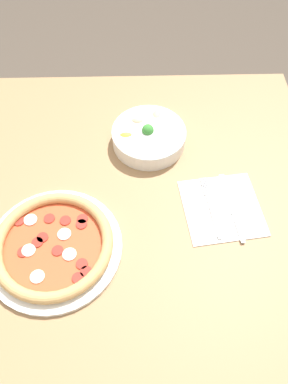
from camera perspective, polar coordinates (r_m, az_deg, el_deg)
The scene contains 7 objects.
ground_plane at distance 1.62m, azimuth -4.33°, elevation -14.99°, with size 8.00×8.00×0.00m, color #4C4238.
dining_table at distance 1.04m, azimuth -6.51°, elevation -3.46°, with size 1.16×0.91×0.74m.
pizza at distance 0.88m, azimuth -13.65°, elevation -7.92°, with size 0.31×0.31×0.04m.
bowl at distance 1.03m, azimuth 0.71°, elevation 8.57°, with size 0.20×0.20×0.07m.
napkin at distance 0.94m, azimuth 11.78°, elevation -2.37°, with size 0.21×0.21×0.00m.
fork at distance 0.93m, azimuth 10.18°, elevation -2.39°, with size 0.03×0.18×0.00m.
knife at distance 0.94m, azimuth 13.34°, elevation -2.66°, with size 0.04×0.20×0.01m.
Camera 1 is at (0.11, -0.53, 1.52)m, focal length 35.00 mm.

